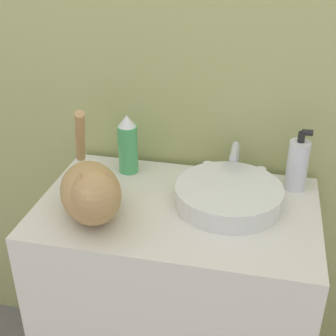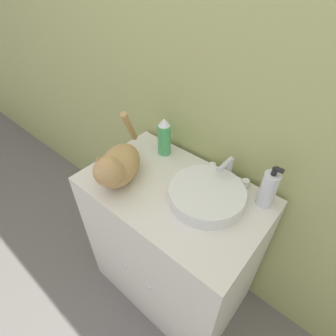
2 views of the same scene
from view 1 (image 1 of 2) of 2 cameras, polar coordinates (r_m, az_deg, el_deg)
wall_back at (r=1.41m, az=3.79°, el=17.18°), size 6.00×0.05×2.50m
vanity_cabinet at (r=1.57m, az=0.99°, el=-17.14°), size 0.78×0.50×0.81m
sink_basin at (r=1.31m, az=7.38°, el=-3.30°), size 0.30×0.30×0.06m
faucet at (r=1.43m, az=8.09°, el=0.67°), size 0.20×0.11×0.12m
cat at (r=1.23m, az=-9.33°, el=-2.76°), size 0.26×0.37×0.26m
soap_bottle at (r=1.40m, az=15.51°, el=0.43°), size 0.06×0.06×0.19m
spray_bottle at (r=1.45m, az=-4.93°, el=2.85°), size 0.06×0.06×0.19m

